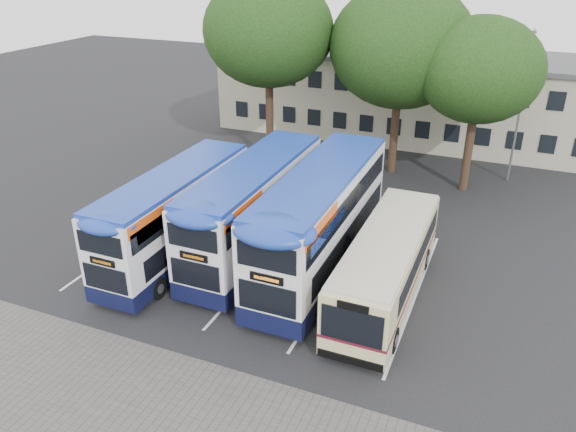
% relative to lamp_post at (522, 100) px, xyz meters
% --- Properties ---
extents(ground, '(120.00, 120.00, 0.00)m').
position_rel_lamp_post_xyz_m(ground, '(-6.00, -19.97, -5.08)').
color(ground, black).
rests_on(ground, ground).
extents(paving_strip, '(40.00, 6.00, 0.01)m').
position_rel_lamp_post_xyz_m(paving_strip, '(-8.00, -24.97, -5.08)').
color(paving_strip, '#595654').
rests_on(paving_strip, ground).
extents(bay_lines, '(14.12, 11.00, 0.01)m').
position_rel_lamp_post_xyz_m(bay_lines, '(-9.75, -14.97, -5.08)').
color(bay_lines, silver).
rests_on(bay_lines, ground).
extents(depot_building, '(32.40, 8.40, 6.20)m').
position_rel_lamp_post_xyz_m(depot_building, '(-6.00, 7.02, -1.93)').
color(depot_building, '#A69F86').
rests_on(depot_building, ground).
extents(lamp_post, '(0.25, 1.05, 9.06)m').
position_rel_lamp_post_xyz_m(lamp_post, '(0.00, 0.00, 0.00)').
color(lamp_post, gray).
rests_on(lamp_post, ground).
extents(tree_left, '(7.95, 7.95, 11.93)m').
position_rel_lamp_post_xyz_m(tree_left, '(-14.86, -2.98, 3.45)').
color(tree_left, black).
rests_on(tree_left, ground).
extents(tree_mid, '(8.56, 8.56, 11.52)m').
position_rel_lamp_post_xyz_m(tree_mid, '(-7.06, -1.21, 2.78)').
color(tree_mid, black).
rests_on(tree_mid, ground).
extents(tree_right, '(6.83, 6.83, 9.98)m').
position_rel_lamp_post_xyz_m(tree_right, '(-2.39, -2.46, 1.97)').
color(tree_right, black).
rests_on(tree_right, ground).
extents(bus_dd_left, '(2.43, 10.01, 4.17)m').
position_rel_lamp_post_xyz_m(bus_dd_left, '(-13.66, -15.94, -2.79)').
color(bus_dd_left, black).
rests_on(bus_dd_left, ground).
extents(bus_dd_mid, '(2.58, 10.64, 4.43)m').
position_rel_lamp_post_xyz_m(bus_dd_mid, '(-10.52, -14.17, -2.64)').
color(bus_dd_mid, black).
rests_on(bus_dd_mid, ground).
extents(bus_dd_right, '(2.72, 11.24, 4.68)m').
position_rel_lamp_post_xyz_m(bus_dd_right, '(-7.22, -14.41, -2.50)').
color(bus_dd_right, black).
rests_on(bus_dd_right, ground).
extents(bus_single, '(2.49, 9.80, 2.92)m').
position_rel_lamp_post_xyz_m(bus_single, '(-3.96, -15.45, -3.43)').
color(bus_single, beige).
rests_on(bus_single, ground).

